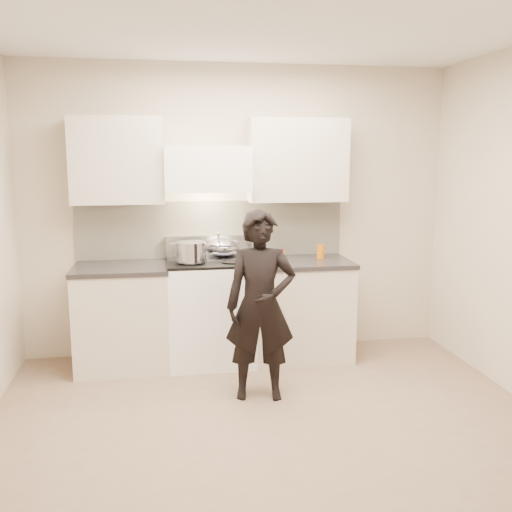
# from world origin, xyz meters

# --- Properties ---
(ground_plane) EXTENTS (4.00, 4.00, 0.00)m
(ground_plane) POSITION_xyz_m (0.00, 0.00, 0.00)
(ground_plane) COLOR #876E58
(room_shell) EXTENTS (4.04, 3.54, 2.70)m
(room_shell) POSITION_xyz_m (-0.06, 0.37, 1.60)
(room_shell) COLOR beige
(room_shell) RESTS_ON ground
(stove) EXTENTS (0.76, 0.65, 0.96)m
(stove) POSITION_xyz_m (-0.30, 1.42, 0.47)
(stove) COLOR white
(stove) RESTS_ON ground
(counter_right) EXTENTS (0.92, 0.67, 0.92)m
(counter_right) POSITION_xyz_m (0.53, 1.43, 0.46)
(counter_right) COLOR beige
(counter_right) RESTS_ON ground
(counter_left) EXTENTS (0.82, 0.67, 0.92)m
(counter_left) POSITION_xyz_m (-1.08, 1.43, 0.46)
(counter_left) COLOR beige
(counter_left) RESTS_ON ground
(wok) EXTENTS (0.33, 0.40, 0.26)m
(wok) POSITION_xyz_m (-0.18, 1.52, 1.05)
(wok) COLOR #A3A5B8
(wok) RESTS_ON stove
(stock_pot) EXTENTS (0.35, 0.34, 0.17)m
(stock_pot) POSITION_xyz_m (-0.47, 1.31, 1.05)
(stock_pot) COLOR #A3A5B8
(stock_pot) RESTS_ON stove
(utensil_crock) EXTENTS (0.13, 0.13, 0.35)m
(utensil_crock) POSITION_xyz_m (0.15, 1.60, 1.03)
(utensil_crock) COLOR #A7A7A7
(utensil_crock) RESTS_ON counter_right
(spice_jar) EXTENTS (0.04, 0.04, 0.08)m
(spice_jar) POSITION_xyz_m (0.41, 1.59, 0.96)
(spice_jar) COLOR orange
(spice_jar) RESTS_ON counter_right
(oil_glass) EXTENTS (0.07, 0.07, 0.13)m
(oil_glass) POSITION_xyz_m (0.75, 1.49, 0.98)
(oil_glass) COLOR #BC600B
(oil_glass) RESTS_ON counter_right
(person) EXTENTS (0.58, 0.43, 1.47)m
(person) POSITION_xyz_m (0.02, 0.58, 0.74)
(person) COLOR black
(person) RESTS_ON ground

